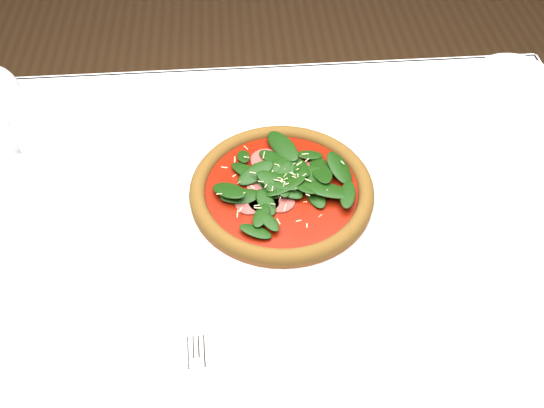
{
  "coord_description": "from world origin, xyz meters",
  "views": [
    {
      "loc": [
        -0.02,
        -0.61,
        1.48
      ],
      "look_at": [
        0.03,
        0.01,
        0.77
      ],
      "focal_mm": 40.0,
      "sensor_mm": 36.0,
      "label": 1
    }
  ],
  "objects": [
    {
      "name": "plate",
      "position": [
        0.04,
        0.04,
        0.76
      ],
      "size": [
        0.34,
        0.34,
        0.01
      ],
      "color": "silver",
      "rests_on": "dining_table"
    },
    {
      "name": "saucer_far",
      "position": [
        0.53,
        0.32,
        0.76
      ],
      "size": [
        0.15,
        0.15,
        0.01
      ],
      "color": "silver",
      "rests_on": "dining_table"
    },
    {
      "name": "pizza",
      "position": [
        0.04,
        0.04,
        0.78
      ],
      "size": [
        0.34,
        0.34,
        0.04
      ],
      "rotation": [
        0.0,
        0.0,
        -0.19
      ],
      "color": "brown",
      "rests_on": "plate"
    },
    {
      "name": "dining_table",
      "position": [
        0.0,
        0.0,
        0.65
      ],
      "size": [
        1.21,
        0.81,
        0.75
      ],
      "color": "white",
      "rests_on": "ground"
    },
    {
      "name": "fork",
      "position": [
        -0.09,
        -0.27,
        0.76
      ],
      "size": [
        0.03,
        0.16,
        0.0
      ],
      "rotation": [
        0.0,
        0.0,
        0.04
      ],
      "color": "silver",
      "rests_on": "napkin"
    }
  ]
}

